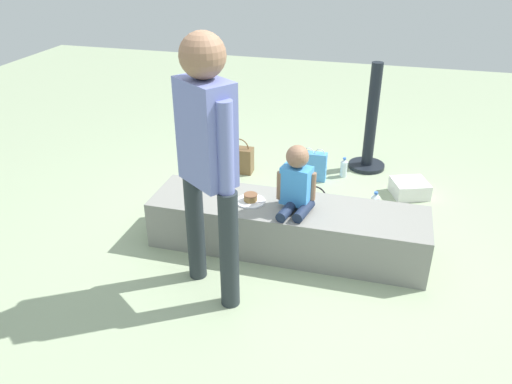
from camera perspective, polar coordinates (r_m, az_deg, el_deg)
ground_plane at (r=3.90m, az=3.40°, el=-6.23°), size 12.00×12.00×0.00m
concrete_ledge at (r=3.80m, az=3.48°, el=-3.94°), size 2.04×0.53×0.37m
child_seated at (r=3.57m, az=4.59°, el=1.09°), size 0.28×0.34×0.48m
adult_standing at (r=2.98m, az=-5.54°, el=4.82°), size 0.43×0.37×1.70m
cake_plate at (r=3.73m, az=-0.61°, el=-0.84°), size 0.22×0.22×0.07m
gift_bag at (r=4.87m, az=6.50°, el=2.93°), size 0.25×0.09×0.33m
railing_post at (r=5.11m, az=12.77°, el=6.76°), size 0.36×0.36×1.07m
water_bottle_near_gift at (r=4.99m, az=9.88°, el=2.70°), size 0.07×0.07×0.20m
water_bottle_far_side at (r=4.36m, az=13.24°, el=-1.41°), size 0.07×0.07×0.22m
party_cup_red at (r=4.40m, az=4.23°, el=-1.10°), size 0.07×0.07×0.11m
cake_box_white at (r=4.79m, az=16.94°, el=0.41°), size 0.38×0.37×0.14m
handbag_black_leather at (r=4.17m, az=6.50°, el=-1.88°), size 0.27×0.12×0.33m
handbag_brown_canvas at (r=5.00m, az=-1.92°, el=3.70°), size 0.27×0.14×0.35m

